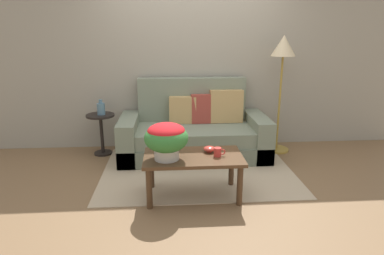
{
  "coord_description": "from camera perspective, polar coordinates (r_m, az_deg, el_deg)",
  "views": [
    {
      "loc": [
        -0.35,
        -3.64,
        1.69
      ],
      "look_at": [
        -0.08,
        0.13,
        0.59
      ],
      "focal_mm": 31.02,
      "sensor_mm": 36.0,
      "label": 1
    }
  ],
  "objects": [
    {
      "name": "side_table",
      "position": [
        4.81,
        -15.34,
        0.11
      ],
      "size": [
        0.39,
        0.39,
        0.58
      ],
      "color": "black",
      "rests_on": "ground"
    },
    {
      "name": "ground_plane",
      "position": [
        4.03,
        1.22,
        -8.54
      ],
      "size": [
        14.0,
        14.0,
        0.0
      ],
      "primitive_type": "plane",
      "color": "brown"
    },
    {
      "name": "table_vase",
      "position": [
        4.73,
        -15.38,
        3.17
      ],
      "size": [
        0.11,
        0.11,
        0.21
      ],
      "color": "slate",
      "rests_on": "side_table"
    },
    {
      "name": "floor_lamp",
      "position": [
        4.78,
        15.32,
        11.22
      ],
      "size": [
        0.36,
        0.36,
        1.64
      ],
      "color": "olive",
      "rests_on": "ground"
    },
    {
      "name": "coffee_mug",
      "position": [
        3.4,
        4.48,
        -4.22
      ],
      "size": [
        0.12,
        0.08,
        0.09
      ],
      "color": "red",
      "rests_on": "coffee_table"
    },
    {
      "name": "couch",
      "position": [
        4.65,
        0.44,
        -0.92
      ],
      "size": [
        2.01,
        0.92,
        1.05
      ],
      "color": "#626B59",
      "rests_on": "ground"
    },
    {
      "name": "coffee_table",
      "position": [
        3.45,
        0.21,
        -5.95
      ],
      "size": [
        1.02,
        0.57,
        0.46
      ],
      "color": "#442D1B",
      "rests_on": "ground"
    },
    {
      "name": "snack_bowl",
      "position": [
        3.51,
        3.02,
        -3.69
      ],
      "size": [
        0.13,
        0.13,
        0.07
      ],
      "color": "#B2382D",
      "rests_on": "coffee_table"
    },
    {
      "name": "potted_plant",
      "position": [
        3.27,
        -4.44,
        -1.75
      ],
      "size": [
        0.44,
        0.44,
        0.37
      ],
      "color": "#B7B2A8",
      "rests_on": "coffee_table"
    },
    {
      "name": "area_rug",
      "position": [
        4.21,
        0.97,
        -7.36
      ],
      "size": [
        2.35,
        1.7,
        0.01
      ],
      "primitive_type": "cube",
      "color": "tan",
      "rests_on": "ground"
    },
    {
      "name": "wall_back",
      "position": [
        4.94,
        -0.08,
        12.68
      ],
      "size": [
        6.4,
        0.12,
        2.77
      ],
      "primitive_type": "cube",
      "color": "gray",
      "rests_on": "ground"
    }
  ]
}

